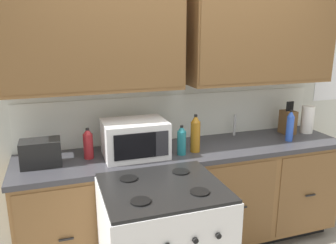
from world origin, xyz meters
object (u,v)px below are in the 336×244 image
object	(u,v)px
microwave	(135,139)
bottle_red	(88,144)
toaster	(41,153)
paper_towel_roll	(307,119)
bottle_blue	(290,126)
bottle_amber	(195,134)
knife_block	(288,122)
bottle_teal	(182,140)

from	to	relation	value
microwave	bottle_red	distance (m)	0.35
toaster	microwave	bearing A→B (deg)	-1.81
microwave	paper_towel_roll	world-z (taller)	microwave
paper_towel_roll	bottle_blue	size ratio (longest dim) A/B	0.94
bottle_red	bottle_amber	xyz separation A→B (m)	(0.83, -0.12, 0.03)
microwave	toaster	world-z (taller)	microwave
bottle_red	knife_block	bearing A→B (deg)	2.26
microwave	bottle_red	size ratio (longest dim) A/B	2.01
paper_towel_roll	bottle_teal	xyz separation A→B (m)	(-1.35, -0.18, -0.01)
bottle_red	bottle_teal	world-z (taller)	bottle_red
knife_block	paper_towel_roll	bearing A→B (deg)	-10.78
knife_block	microwave	bearing A→B (deg)	-174.91
microwave	bottle_teal	distance (m)	0.36
paper_towel_roll	bottle_teal	distance (m)	1.36
bottle_blue	bottle_amber	size ratio (longest dim) A/B	0.91
paper_towel_roll	bottle_red	bearing A→B (deg)	-178.97
microwave	knife_block	xyz separation A→B (m)	(1.51, 0.13, -0.02)
paper_towel_roll	knife_block	bearing A→B (deg)	169.22
knife_block	bottle_teal	bearing A→B (deg)	-169.19
bottle_red	toaster	bearing A→B (deg)	-173.36
bottle_teal	bottle_blue	distance (m)	1.03
paper_towel_roll	bottle_teal	size ratio (longest dim) A/B	1.10
bottle_teal	bottle_blue	bearing A→B (deg)	1.37
bottle_red	bottle_amber	bearing A→B (deg)	-8.19
bottle_teal	bottle_amber	bearing A→B (deg)	12.51
bottle_teal	bottle_amber	xyz separation A→B (m)	(0.13, 0.03, 0.03)
toaster	knife_block	bearing A→B (deg)	2.94
toaster	paper_towel_roll	xyz separation A→B (m)	(2.39, 0.08, 0.03)
toaster	bottle_red	size ratio (longest dim) A/B	1.17
toaster	bottle_amber	bearing A→B (deg)	-3.91
knife_block	bottle_red	distance (m)	1.86
bottle_teal	bottle_blue	size ratio (longest dim) A/B	0.85
paper_towel_roll	bottle_red	size ratio (longest dim) A/B	1.09
bottle_red	bottle_amber	distance (m)	0.84
bottle_blue	knife_block	bearing A→B (deg)	56.75
bottle_red	bottle_teal	size ratio (longest dim) A/B	1.01
bottle_teal	toaster	bearing A→B (deg)	174.06
knife_block	bottle_red	size ratio (longest dim) A/B	1.30
bottle_red	microwave	bearing A→B (deg)	-9.98
bottle_blue	bottle_amber	world-z (taller)	bottle_amber
toaster	bottle_amber	size ratio (longest dim) A/B	0.92
toaster	paper_towel_roll	world-z (taller)	paper_towel_roll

